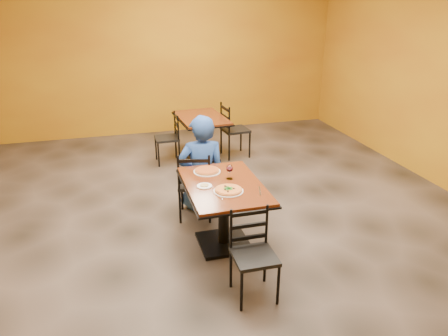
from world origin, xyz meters
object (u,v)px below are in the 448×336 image
object	(u,v)px
pizza_main	(228,190)
pizza_far	(207,170)
diner	(201,163)
plate_main	(228,191)
chair_main_near	(254,257)
wine_glass	(230,171)
chair_second_right	(235,130)
side_plate	(204,186)
table_main	(224,200)
table_second	(202,128)
chair_second_left	(167,139)
plate_far	(207,172)
chair_main_far	(195,184)

from	to	relation	value
pizza_main	pizza_far	xyz separation A→B (m)	(-0.09, 0.57, 0.00)
diner	plate_main	size ratio (longest dim) A/B	4.08
chair_main_near	wine_glass	bearing A→B (deg)	86.93
chair_second_right	side_plate	world-z (taller)	chair_second_right
table_main	diner	world-z (taller)	diner
table_second	side_plate	world-z (taller)	side_plate
chair_main_near	pizza_far	size ratio (longest dim) A/B	3.02
chair_second_left	wine_glass	distance (m)	2.66
table_main	plate_main	bearing A→B (deg)	-91.12
table_second	wine_glass	size ratio (longest dim) A/B	6.56
table_main	pizza_far	world-z (taller)	pizza_far
chair_main_near	diner	xyz separation A→B (m)	(-0.06, 1.89, 0.21)
table_main	diner	bearing A→B (deg)	91.66
side_plate	pizza_main	bearing A→B (deg)	-42.10
plate_main	wine_glass	distance (m)	0.34
pizza_main	chair_second_right	bearing A→B (deg)	71.60
diner	plate_far	world-z (taller)	diner
chair_main_far	chair_main_near	bearing A→B (deg)	110.82
chair_main_far	side_plate	bearing A→B (deg)	100.41
plate_far	wine_glass	world-z (taller)	wine_glass
pizza_far	table_second	bearing A→B (deg)	78.81
pizza_far	chair_main_near	bearing A→B (deg)	-84.42
chair_second_right	plate_main	world-z (taller)	chair_second_right
plate_far	pizza_far	size ratio (longest dim) A/B	1.11
plate_far	plate_main	bearing A→B (deg)	-80.89
table_main	wine_glass	bearing A→B (deg)	49.56
table_second	chair_main_near	size ratio (longest dim) A/B	1.40
diner	pizza_main	size ratio (longest dim) A/B	4.45
chair_second_left	plate_main	xyz separation A→B (m)	(0.22, -2.92, 0.34)
chair_second_right	plate_main	bearing A→B (deg)	155.95
table_main	chair_main_near	world-z (taller)	chair_main_near
plate_main	pizza_far	xyz separation A→B (m)	(-0.09, 0.57, 0.02)
table_second	chair_main_far	world-z (taller)	chair_main_far
table_main	side_plate	size ratio (longest dim) A/B	7.69
table_main	diner	size ratio (longest dim) A/B	0.97
chair_main_far	pizza_main	xyz separation A→B (m)	(0.16, -0.94, 0.32)
chair_second_left	plate_main	distance (m)	2.94
chair_main_far	chair_second_left	size ratio (longest dim) A/B	1.06
chair_main_far	side_plate	world-z (taller)	chair_main_far
diner	wine_glass	xyz separation A→B (m)	(0.13, -0.85, 0.21)
plate_main	pizza_far	bearing A→B (deg)	99.11
chair_main_far	pizza_main	size ratio (longest dim) A/B	3.14
table_second	chair_second_right	xyz separation A→B (m)	(0.60, -0.00, -0.08)
wine_glass	chair_second_left	bearing A→B (deg)	97.11
chair_second_left	table_main	bearing A→B (deg)	4.69
chair_second_right	table_second	bearing A→B (deg)	84.35
table_main	chair_main_near	size ratio (longest dim) A/B	1.46
side_plate	wine_glass	size ratio (longest dim) A/B	0.89
table_second	diner	world-z (taller)	diner
chair_main_near	side_plate	bearing A→B (deg)	105.50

